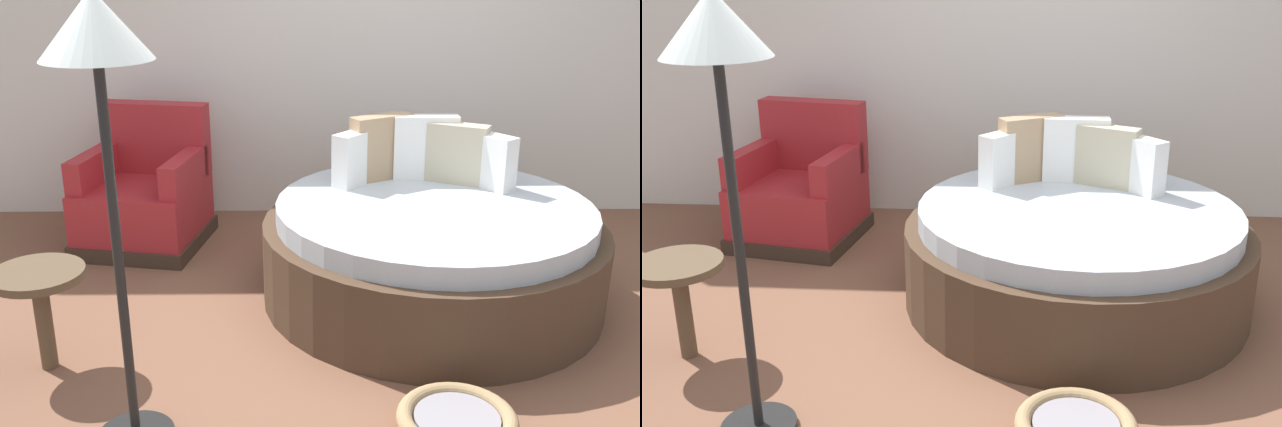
% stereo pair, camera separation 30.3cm
% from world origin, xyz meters
% --- Properties ---
extents(ground_plane, '(8.00, 8.00, 0.02)m').
position_xyz_m(ground_plane, '(0.00, 0.00, -0.01)').
color(ground_plane, brown).
extents(back_wall, '(8.00, 0.12, 3.17)m').
position_xyz_m(back_wall, '(0.00, 2.18, 1.58)').
color(back_wall, silver).
rests_on(back_wall, ground_plane).
extents(round_daybed, '(1.97, 1.97, 0.99)m').
position_xyz_m(round_daybed, '(0.20, 0.62, 0.30)').
color(round_daybed, '#473323').
rests_on(round_daybed, ground_plane).
extents(red_armchair, '(0.93, 0.93, 0.94)m').
position_xyz_m(red_armchair, '(-1.64, 1.49, 0.33)').
color(red_armchair, '#38281E').
rests_on(red_armchair, ground_plane).
extents(side_table, '(0.44, 0.44, 0.52)m').
position_xyz_m(side_table, '(-1.79, -0.16, 0.43)').
color(side_table, brown).
rests_on(side_table, ground_plane).
extents(floor_lamp, '(0.40, 0.40, 1.82)m').
position_xyz_m(floor_lamp, '(-1.24, -0.73, 1.53)').
color(floor_lamp, black).
rests_on(floor_lamp, ground_plane).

